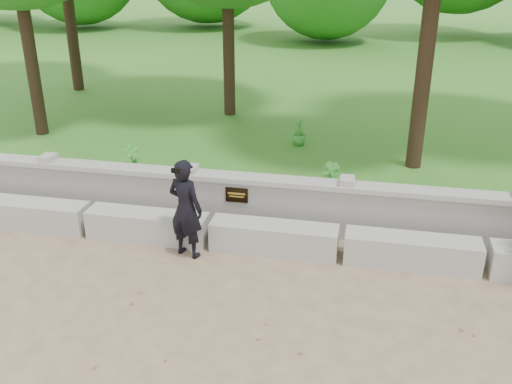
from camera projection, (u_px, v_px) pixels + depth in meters
The scene contains 8 objects.
ground at pixel (168, 317), 7.07m from camera, with size 80.00×80.00×0.00m, color #9E8361.
lawn at pixel (307, 75), 19.59m from camera, with size 40.00×22.00×0.25m, color #3F7428.
concrete_bench at pixel (209, 232), 8.69m from camera, with size 11.90×0.45×0.45m.
parapet_wall at pixel (221, 199), 9.22m from camera, with size 12.50×0.35×0.90m.
man_main at pixel (186, 209), 8.21m from camera, with size 0.63×0.59×1.51m.
shrub_a at pixel (132, 161), 10.51m from camera, with size 0.34×0.23×0.65m, color #389031.
shrub_b at pixel (330, 183), 9.48m from camera, with size 0.38×0.30×0.69m, color #389031.
shrub_d at pixel (299, 132), 12.25m from camera, with size 0.33×0.29×0.58m, color #389031.
Camera 1 is at (2.26, -5.51, 4.26)m, focal length 40.00 mm.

